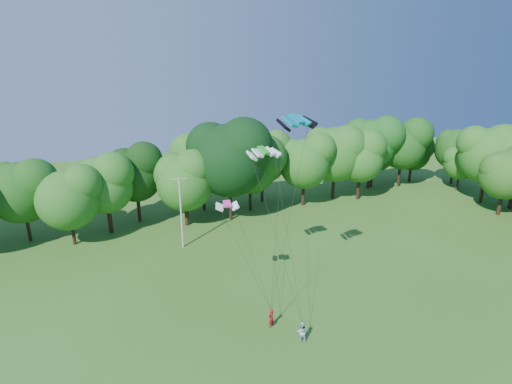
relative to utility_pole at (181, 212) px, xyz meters
name	(u,v)px	position (x,y,z in m)	size (l,w,h in m)	color
utility_pole	(181,212)	(0.00, 0.00, 0.00)	(1.72, 0.28, 8.60)	#B1B0A8
kite_flyer_left	(271,318)	(3.02, -17.62, -3.56)	(0.62, 0.41, 1.70)	maroon
kite_flyer_right	(302,331)	(4.47, -20.15, -3.56)	(0.83, 0.65, 1.71)	#AFCBF3
kite_teal	(296,119)	(5.97, -15.53, 12.27)	(3.45, 2.10, 0.71)	#057A96
kite_green	(263,150)	(5.60, -10.33, 8.80)	(3.23, 1.77, 0.60)	green
kite_pink	(227,204)	(0.99, -13.17, 5.23)	(2.06, 1.32, 0.38)	#D23A8E
tree_back_center	(229,151)	(8.13, 5.75, 5.33)	(10.72, 10.72, 15.59)	black
tree_back_east	(372,142)	(34.85, 9.85, 3.71)	(8.95, 8.95, 13.01)	#372216
tree_flank_east	(507,168)	(43.81, -7.84, 2.44)	(7.55, 7.55, 10.98)	#372516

